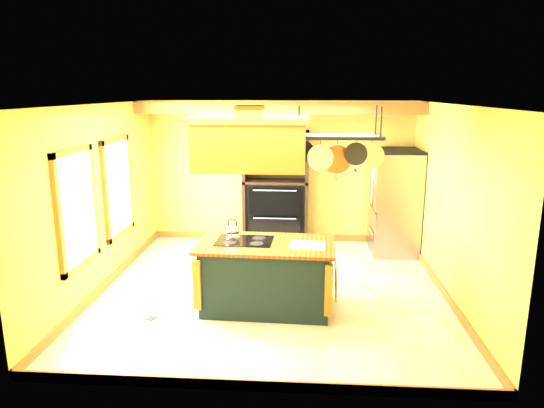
# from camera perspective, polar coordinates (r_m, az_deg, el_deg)

# --- Properties ---
(floor) EXTENTS (5.00, 5.00, 0.00)m
(floor) POSITION_cam_1_polar(r_m,az_deg,el_deg) (7.30, -0.02, -10.05)
(floor) COLOR beige
(floor) RESTS_ON ground
(ceiling) EXTENTS (5.00, 5.00, 0.00)m
(ceiling) POSITION_cam_1_polar(r_m,az_deg,el_deg) (6.71, -0.02, 11.65)
(ceiling) COLOR white
(ceiling) RESTS_ON wall_back
(wall_back) EXTENTS (5.00, 0.02, 2.70)m
(wall_back) POSITION_cam_1_polar(r_m,az_deg,el_deg) (9.33, 1.03, 3.76)
(wall_back) COLOR gold
(wall_back) RESTS_ON floor
(wall_front) EXTENTS (5.00, 0.02, 2.70)m
(wall_front) POSITION_cam_1_polar(r_m,az_deg,el_deg) (4.48, -2.20, -6.80)
(wall_front) COLOR gold
(wall_front) RESTS_ON floor
(wall_left) EXTENTS (0.02, 5.00, 2.70)m
(wall_left) POSITION_cam_1_polar(r_m,az_deg,el_deg) (7.47, -19.52, 0.61)
(wall_left) COLOR gold
(wall_left) RESTS_ON floor
(wall_right) EXTENTS (0.02, 5.00, 2.70)m
(wall_right) POSITION_cam_1_polar(r_m,az_deg,el_deg) (7.16, 20.37, 0.01)
(wall_right) COLOR gold
(wall_right) RESTS_ON floor
(ceiling_beam) EXTENTS (5.00, 0.15, 0.20)m
(ceiling_beam) POSITION_cam_1_polar(r_m,az_deg,el_deg) (8.41, 0.78, 11.23)
(ceiling_beam) COLOR #9B5F30
(ceiling_beam) RESTS_ON ceiling
(window_near) EXTENTS (0.06, 1.06, 1.56)m
(window_near) POSITION_cam_1_polar(r_m,az_deg,el_deg) (6.74, -21.93, -0.47)
(window_near) COLOR #9B5F30
(window_near) RESTS_ON wall_left
(window_far) EXTENTS (0.06, 1.06, 1.56)m
(window_far) POSITION_cam_1_polar(r_m,az_deg,el_deg) (7.99, -17.65, 1.90)
(window_far) COLOR #9B5F30
(window_far) RESTS_ON wall_left
(kitchen_island) EXTENTS (1.84, 1.07, 1.11)m
(kitchen_island) POSITION_cam_1_polar(r_m,az_deg,el_deg) (6.56, -0.69, -8.36)
(kitchen_island) COLOR #12262B
(kitchen_island) RESTS_ON floor
(range_hood) EXTENTS (1.48, 0.84, 0.80)m
(range_hood) POSITION_cam_1_polar(r_m,az_deg,el_deg) (6.15, -2.59, 7.33)
(range_hood) COLOR #A77129
(range_hood) RESTS_ON ceiling
(pot_rack) EXTENTS (1.17, 0.54, 0.86)m
(pot_rack) POSITION_cam_1_polar(r_m,az_deg,el_deg) (6.15, 7.79, 6.90)
(pot_rack) COLOR black
(pot_rack) RESTS_ON ceiling
(refrigerator) EXTENTS (0.79, 0.94, 1.84)m
(refrigerator) POSITION_cam_1_polar(r_m,az_deg,el_deg) (8.97, 14.24, -0.01)
(refrigerator) COLOR gray
(refrigerator) RESTS_ON floor
(hutch) EXTENTS (1.22, 0.56, 2.16)m
(hutch) POSITION_cam_1_polar(r_m,az_deg,el_deg) (9.20, 0.45, 0.43)
(hutch) COLOR black
(hutch) RESTS_ON floor
(floor_register) EXTENTS (0.30, 0.21, 0.01)m
(floor_register) POSITION_cam_1_polar(r_m,az_deg,el_deg) (6.69, -14.63, -12.74)
(floor_register) COLOR black
(floor_register) RESTS_ON floor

